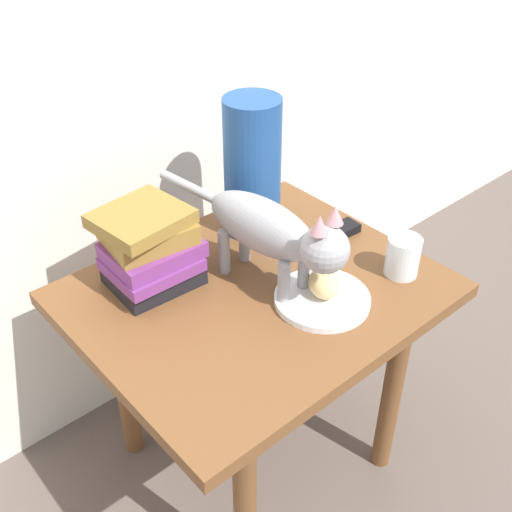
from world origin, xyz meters
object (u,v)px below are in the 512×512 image
plate (322,299)px  book_stack (150,249)px  tv_remote (330,235)px  green_vase (252,168)px  side_table (256,318)px  candle_jar (402,258)px  bread_roll (324,283)px  cat (273,231)px

plate → book_stack: 0.35m
book_stack → tv_remote: size_ratio=1.26×
plate → green_vase: 0.33m
side_table → candle_jar: 0.32m
bread_roll → book_stack: bearing=129.6°
plate → book_stack: (-0.21, 0.27, 0.07)m
side_table → tv_remote: bearing=6.0°
cat → tv_remote: size_ratio=3.19×
side_table → bread_roll: (0.08, -0.11, 0.12)m
plate → bread_roll: bread_roll is taller
tv_remote → book_stack: bearing=165.1°
book_stack → cat: bearing=-44.7°
bread_roll → green_vase: 0.31m
book_stack → plate: bearing=-52.0°
book_stack → candle_jar: bearing=-37.8°
plate → tv_remote: (0.17, 0.14, 0.00)m
green_vase → tv_remote: 0.23m
side_table → candle_jar: size_ratio=8.23×
side_table → book_stack: book_stack is taller
side_table → tv_remote: (0.24, 0.03, 0.09)m
book_stack → tv_remote: book_stack is taller
green_vase → candle_jar: size_ratio=3.65×
bread_roll → tv_remote: size_ratio=0.53×
plate → green_vase: green_vase is taller
cat → green_vase: (0.11, 0.19, 0.02)m
cat → candle_jar: 0.29m
bread_roll → tv_remote: 0.22m
book_stack → bread_roll: bearing=-50.4°
plate → green_vase: (0.07, 0.29, 0.15)m
candle_jar → side_table: bearing=148.7°
side_table → plate: bearing=-59.1°
side_table → tv_remote: 0.26m
candle_jar → cat: bearing=148.3°
cat → book_stack: (-0.17, 0.17, -0.05)m
cat → tv_remote: 0.25m
bread_roll → candle_jar: (0.18, -0.05, -0.00)m
book_stack → tv_remote: 0.41m
plate → bread_roll: size_ratio=2.35×
side_table → bread_roll: 0.18m
plate → book_stack: book_stack is taller
bread_roll → green_vase: green_vase is taller
side_table → candle_jar: candle_jar is taller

